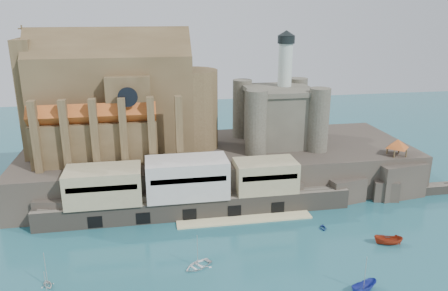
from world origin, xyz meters
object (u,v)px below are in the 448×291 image
object	(u,v)px
boat_2	(363,291)
pavilion	(398,145)
church	(121,104)
castle_keep	(278,113)

from	to	relation	value
boat_2	pavilion	bearing A→B (deg)	-52.91
church	boat_2	xyz separation A→B (m)	(39.92, -52.02, -22.13)
church	castle_keep	size ratio (longest dim) A/B	1.60
pavilion	church	bearing A→B (deg)	166.52
church	pavilion	distance (m)	68.65
boat_2	church	bearing A→B (deg)	20.52
church	boat_2	size ratio (longest dim) A/B	9.22
church	pavilion	bearing A→B (deg)	-13.48
castle_keep	pavilion	xyz separation A→B (m)	(25.92, -15.08, -5.59)
church	boat_2	distance (m)	69.21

